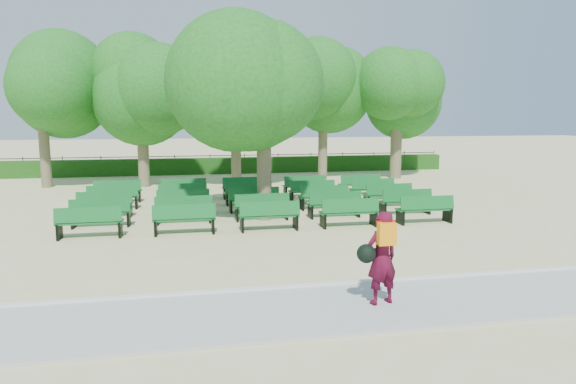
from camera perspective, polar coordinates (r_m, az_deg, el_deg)
name	(u,v)px	position (r m, az deg, el deg)	size (l,w,h in m)	color
ground	(266,223)	(16.01, -2.41, -3.43)	(120.00, 120.00, 0.00)	#C7BE83
paving	(334,309)	(9.05, 5.16, -12.78)	(30.00, 2.20, 0.06)	#A9A9A5
curb	(317,286)	(10.08, 3.27, -10.37)	(30.00, 0.12, 0.10)	silver
hedge	(228,166)	(29.71, -6.67, 2.94)	(26.00, 0.70, 0.90)	#1B4C13
fence	(228,173)	(30.16, -6.72, 2.16)	(26.00, 0.10, 1.02)	black
tree_line	(235,182)	(25.80, -5.91, 1.10)	(21.80, 6.80, 7.04)	#1F691E
bench_array	(255,209)	(17.85, -3.73, -1.90)	(1.76, 0.63, 1.09)	#105D23
tree_among	(263,81)	(16.24, -2.75, 12.27)	(4.39, 4.39, 6.38)	brown
person	(381,257)	(9.03, 10.27, -7.08)	(0.80, 0.52, 1.64)	#460A1F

